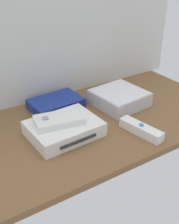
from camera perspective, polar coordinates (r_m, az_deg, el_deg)
ground_plane at (r=97.29cm, az=0.00°, el=-2.57°), size 100.00×48.00×2.00cm
back_wall at (r=105.84cm, az=-7.61°, el=19.06°), size 110.00×1.20×64.00cm
game_console at (r=89.86cm, az=-4.97°, el=-3.23°), size 21.62×17.14×4.40cm
mini_computer at (r=107.48cm, az=5.81°, el=2.77°), size 18.51×18.51×5.30cm
network_router at (r=105.66cm, az=-6.54°, el=1.66°), size 18.62×13.08×3.40cm
remote_wand at (r=91.75cm, az=9.97°, el=-3.37°), size 6.21×15.21×3.40cm
remote_classic_pad at (r=88.29cm, az=-5.94°, el=-1.48°), size 15.63×10.52×2.40cm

